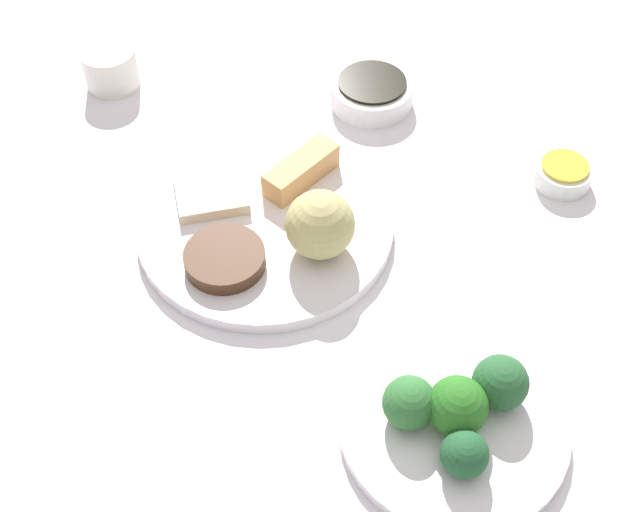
% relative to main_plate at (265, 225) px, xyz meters
% --- Properties ---
extents(tabletop, '(2.20, 2.20, 0.02)m').
position_rel_main_plate_xyz_m(tabletop, '(0.01, 0.03, -0.02)').
color(tabletop, white).
rests_on(tabletop, ground).
extents(main_plate, '(0.28, 0.28, 0.02)m').
position_rel_main_plate_xyz_m(main_plate, '(0.00, 0.00, 0.00)').
color(main_plate, white).
rests_on(main_plate, tabletop).
extents(rice_scoop, '(0.07, 0.07, 0.07)m').
position_rel_main_plate_xyz_m(rice_scoop, '(0.07, 0.03, 0.04)').
color(rice_scoop, tan).
rests_on(rice_scoop, main_plate).
extents(spring_roll, '(0.06, 0.10, 0.03)m').
position_rel_main_plate_xyz_m(spring_roll, '(-0.03, 0.07, 0.02)').
color(spring_roll, tan).
rests_on(spring_roll, main_plate).
extents(crab_rangoon_wonton, '(0.10, 0.10, 0.01)m').
position_rel_main_plate_xyz_m(crab_rangoon_wonton, '(-0.07, -0.03, 0.02)').
color(crab_rangoon_wonton, beige).
rests_on(crab_rangoon_wonton, main_plate).
extents(stir_fry_heap, '(0.09, 0.09, 0.02)m').
position_rel_main_plate_xyz_m(stir_fry_heap, '(0.03, -0.07, 0.02)').
color(stir_fry_heap, '#482B19').
rests_on(stir_fry_heap, main_plate).
extents(broccoli_plate, '(0.21, 0.21, 0.01)m').
position_rel_main_plate_xyz_m(broccoli_plate, '(0.30, 0.02, -0.00)').
color(broccoli_plate, white).
rests_on(broccoli_plate, tabletop).
extents(broccoli_floret_0, '(0.05, 0.05, 0.05)m').
position_rel_main_plate_xyz_m(broccoli_floret_0, '(0.31, 0.02, 0.03)').
color(broccoli_floret_0, '#2D7424').
rests_on(broccoli_floret_0, broccoli_plate).
extents(broccoli_floret_1, '(0.05, 0.05, 0.05)m').
position_rel_main_plate_xyz_m(broccoli_floret_1, '(0.31, 0.07, 0.03)').
color(broccoli_floret_1, '#295F32').
rests_on(broccoli_floret_1, broccoli_plate).
extents(broccoli_floret_2, '(0.04, 0.04, 0.04)m').
position_rel_main_plate_xyz_m(broccoli_floret_2, '(0.34, -0.00, 0.03)').
color(broccoli_floret_2, '#225730').
rests_on(broccoli_floret_2, broccoli_plate).
extents(broccoli_floret_3, '(0.05, 0.05, 0.05)m').
position_rel_main_plate_xyz_m(broccoli_floret_3, '(0.28, -0.01, 0.03)').
color(broccoli_floret_3, '#337336').
rests_on(broccoli_floret_3, broccoli_plate).
extents(soy_sauce_bowl, '(0.11, 0.11, 0.03)m').
position_rel_main_plate_xyz_m(soy_sauce_bowl, '(-0.12, 0.23, 0.01)').
color(soy_sauce_bowl, white).
rests_on(soy_sauce_bowl, tabletop).
extents(soy_sauce_bowl_liquid, '(0.09, 0.09, 0.00)m').
position_rel_main_plate_xyz_m(soy_sauce_bowl_liquid, '(-0.12, 0.23, 0.02)').
color(soy_sauce_bowl_liquid, black).
rests_on(soy_sauce_bowl_liquid, soy_sauce_bowl).
extents(sauce_ramekin_hot_mustard, '(0.07, 0.07, 0.02)m').
position_rel_main_plate_xyz_m(sauce_ramekin_hot_mustard, '(0.12, 0.33, 0.00)').
color(sauce_ramekin_hot_mustard, white).
rests_on(sauce_ramekin_hot_mustard, tabletop).
extents(sauce_ramekin_hot_mustard_liquid, '(0.05, 0.05, 0.00)m').
position_rel_main_plate_xyz_m(sauce_ramekin_hot_mustard_liquid, '(0.12, 0.33, 0.02)').
color(sauce_ramekin_hot_mustard_liquid, yellow).
rests_on(sauce_ramekin_hot_mustard_liquid, sauce_ramekin_hot_mustard).
extents(teacup, '(0.07, 0.07, 0.05)m').
position_rel_main_plate_xyz_m(teacup, '(-0.33, -0.04, 0.02)').
color(teacup, white).
rests_on(teacup, tabletop).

